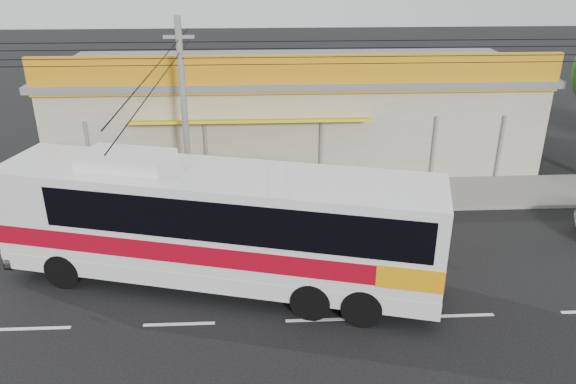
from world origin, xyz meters
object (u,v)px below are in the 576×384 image
motorbike_dark (108,186)px  utility_pole (180,53)px  motorbike_red (194,181)px  coach_bus (224,220)px

motorbike_dark → utility_pole: (3.43, -0.53, 5.45)m
motorbike_red → motorbike_dark: motorbike_dark is taller
coach_bus → motorbike_red: (-1.71, 6.81, -1.53)m
motorbike_red → utility_pole: 5.60m
motorbike_red → utility_pole: bearing=148.7°
motorbike_dark → utility_pole: size_ratio=0.06×
motorbike_red → coach_bus: bearing=165.3°
coach_bus → utility_pole: 7.26m
motorbike_red → utility_pole: (-0.04, -0.99, 5.51)m
motorbike_dark → utility_pole: bearing=-94.6°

